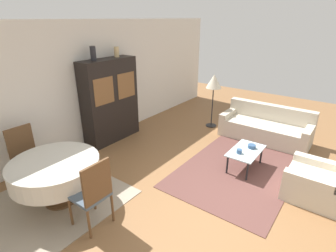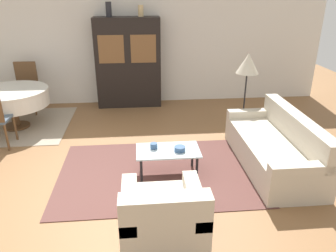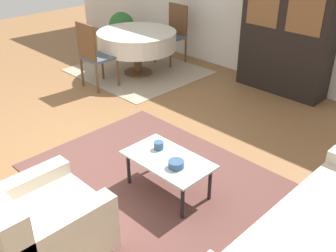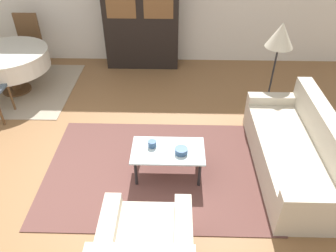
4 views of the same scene
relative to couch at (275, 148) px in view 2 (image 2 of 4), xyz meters
name	(u,v)px [view 2 (image 2 of 4)]	position (x,y,z in m)	size (l,w,h in m)	color
ground_plane	(79,191)	(-2.79, -0.41, -0.29)	(14.00, 14.00, 0.00)	brown
wall_back	(99,43)	(-2.79, 3.22, 1.06)	(10.00, 0.06, 2.70)	silver
area_rug	(158,172)	(-1.73, -0.06, -0.28)	(2.81, 1.93, 0.01)	brown
dining_rug	(14,126)	(-4.37, 1.92, -0.28)	(2.06, 1.88, 0.01)	gray
couch	(275,148)	(0.00, 0.00, 0.00)	(0.85, 2.02, 0.79)	beige
armchair	(163,218)	(-1.76, -1.43, 0.00)	(0.84, 0.90, 0.76)	beige
coffee_table	(168,153)	(-1.59, -0.12, 0.06)	(0.87, 0.50, 0.38)	black
display_cabinet	(128,63)	(-2.16, 2.95, 0.67)	(1.37, 0.43, 1.90)	black
dining_table	(11,98)	(-4.30, 1.85, 0.30)	(1.33, 1.33, 0.73)	brown
dining_chair_far	(26,85)	(-4.30, 2.74, 0.30)	(0.44, 0.44, 1.03)	brown
floor_lamp	(248,66)	(-0.04, 1.42, 0.89)	(0.40, 0.40, 1.40)	black
cup	(154,146)	(-1.78, -0.06, 0.15)	(0.10, 0.10, 0.08)	#33517A
bowl	(180,149)	(-1.43, -0.17, 0.14)	(0.15, 0.15, 0.07)	#33517A
vase_tall	(109,9)	(-2.51, 2.96, 1.76)	(0.12, 0.12, 0.29)	#232328
vase_short	(141,11)	(-1.86, 2.96, 1.73)	(0.11, 0.11, 0.23)	tan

